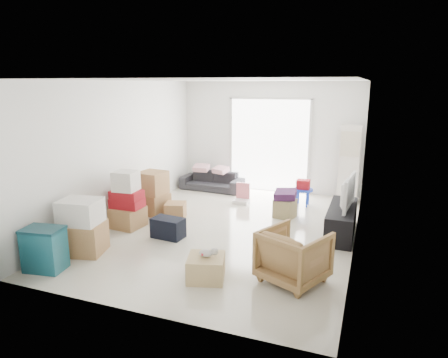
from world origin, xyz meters
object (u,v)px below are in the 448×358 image
Objects in this scene: ottoman at (285,208)px; wood_crate at (206,268)px; tv_console at (342,221)px; television at (343,204)px; ac_tower at (349,164)px; sofa at (212,178)px; armchair at (294,253)px; storage_bins at (44,249)px; kids_table at (303,188)px.

wood_crate is (-0.46, -2.98, -0.02)m from ottoman.
tv_console is 0.32m from television.
ac_tower reaches higher than television.
television reaches higher than sofa.
ac_tower is 2.15× the size of armchair.
storage_bins is 1.10× the size of kids_table.
tv_console is 4.04× the size of ottoman.
wood_crate is (-0.66, -3.91, -0.24)m from kids_table.
sofa is at bearing 83.61° from storage_bins.
storage_bins is at bearing -142.64° from tv_console.
ac_tower is at bearing 36.91° from kids_table.
tv_console is at bearing -88.68° from ac_tower.
storage_bins is (-0.56, -5.00, 0.01)m from sofa.
ac_tower is 2.20m from television.
ac_tower is 3.34m from sofa.
television reaches higher than ottoman.
ac_tower is at bearing 5.50° from sofa.
kids_table is 3.98m from wood_crate.
sofa reaches higher than ottoman.
ottoman is at bearing -51.07° from armchair.
television is 3.91m from sofa.
armchair is at bearing 17.77° from wood_crate.
ac_tower reaches higher than sofa.
storage_bins is at bearing -127.89° from ottoman.
armchair is 2.71m from ottoman.
ac_tower is at bearing 6.74° from television.
storage_bins is 1.71× the size of ottoman.
ac_tower reaches higher than kids_table.
wood_crate is (-1.61, -2.41, -0.41)m from television.
sofa is 4.99m from armchair.
armchair reaches higher than kids_table.
sofa is 2.47× the size of storage_bins.
television is 1.33m from ottoman.
television reaches higher than kids_table.
ac_tower is at bearing -71.26° from armchair.
ac_tower is 4.90m from wood_crate.
television is at bearing -78.47° from armchair.
sofa is 3.19× the size of wood_crate.
tv_console is at bearing 56.34° from wood_crate.
wood_crate is at bearing 13.79° from storage_bins.
ottoman is at bearing -101.74° from kids_table.
storage_bins is (-3.85, -5.15, -0.55)m from ac_tower.
armchair is (2.87, -4.07, 0.10)m from sofa.
ac_tower is 2.73× the size of storage_bins.
television is at bearing -26.16° from ottoman.
kids_table reaches higher than ottoman.
television is 1.99× the size of wood_crate.
armchair is at bearing -51.94° from sofa.
sofa is 5.03m from storage_bins.
kids_table is at bearing 56.62° from storage_bins.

